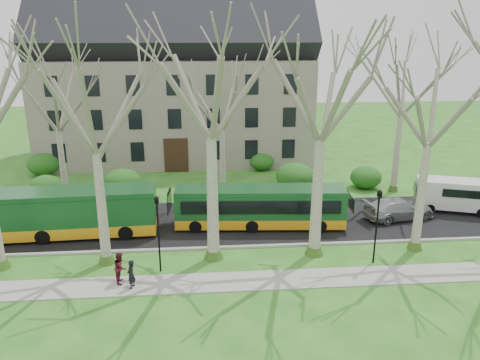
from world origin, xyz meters
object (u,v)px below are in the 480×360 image
object	(u,v)px
pedestrian_a	(131,274)
pedestrian_b	(120,268)
bus_lead	(56,213)
bus_follow	(260,206)
van_a	(455,196)
sedan	(399,209)

from	to	relation	value
pedestrian_a	pedestrian_b	xyz separation A→B (m)	(-0.62, 0.62, 0.07)
pedestrian_a	bus_lead	bearing A→B (deg)	-121.70
bus_follow	van_a	xyz separation A→B (m)	(14.41, 1.62, -0.23)
bus_lead	pedestrian_b	bearing A→B (deg)	-54.10
sedan	pedestrian_a	bearing A→B (deg)	103.18
bus_lead	pedestrian_b	size ratio (longest dim) A/B	7.49
pedestrian_b	sedan	bearing A→B (deg)	-70.52
bus_lead	sedan	bearing A→B (deg)	0.00
sedan	pedestrian_a	xyz separation A→B (m)	(-17.32, -7.87, 0.04)
van_a	pedestrian_a	size ratio (longest dim) A/B	3.46
bus_follow	sedan	xyz separation A→B (m)	(9.83, 0.52, -0.67)
sedan	van_a	xyz separation A→B (m)	(4.59, 1.10, 0.44)
pedestrian_a	bus_follow	bearing A→B (deg)	153.64
sedan	van_a	world-z (taller)	van_a
bus_lead	sedan	distance (m)	22.94
sedan	van_a	size ratio (longest dim) A/B	0.94
bus_lead	pedestrian_a	world-z (taller)	bus_lead
pedestrian_a	pedestrian_b	distance (m)	0.88
pedestrian_a	pedestrian_b	world-z (taller)	pedestrian_b
bus_follow	pedestrian_b	bearing A→B (deg)	-136.02
sedan	bus_lead	bearing A→B (deg)	81.25
bus_lead	sedan	world-z (taller)	bus_lead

